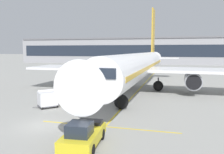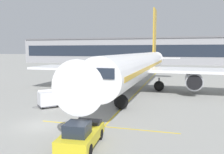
{
  "view_description": "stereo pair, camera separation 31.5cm",
  "coord_description": "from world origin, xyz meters",
  "px_view_note": "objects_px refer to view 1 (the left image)",
  "views": [
    {
      "loc": [
        10.81,
        -17.04,
        6.38
      ],
      "look_at": [
        3.79,
        9.04,
        3.25
      ],
      "focal_mm": 37.54,
      "sensor_mm": 36.0,
      "label": 1
    },
    {
      "loc": [
        11.11,
        -16.96,
        6.38
      ],
      "look_at": [
        3.79,
        9.04,
        3.25
      ],
      "focal_mm": 37.54,
      "sensor_mm": 36.0,
      "label": 2
    }
  ],
  "objects_px": {
    "baggage_cart_second": "(48,98)",
    "belt_loader": "(97,95)",
    "ground_crew_by_loader": "(103,93)",
    "ground_crew_by_carts": "(60,98)",
    "baggage_cart_lead": "(69,96)",
    "pushback_tug": "(83,134)",
    "parked_airplane": "(139,66)",
    "ground_crew_marshaller": "(82,98)",
    "safety_cone_engine_keepout": "(96,93)",
    "ground_crew_wingwalker": "(65,96)"
  },
  "relations": [
    {
      "from": "ground_crew_marshaller",
      "to": "ground_crew_wingwalker",
      "type": "relative_size",
      "value": 1.0
    },
    {
      "from": "baggage_cart_second",
      "to": "pushback_tug",
      "type": "bearing_deg",
      "value": -48.64
    },
    {
      "from": "parked_airplane",
      "to": "safety_cone_engine_keepout",
      "type": "xyz_separation_m",
      "value": [
        -5.31,
        -5.2,
        -3.58
      ]
    },
    {
      "from": "belt_loader",
      "to": "ground_crew_by_carts",
      "type": "relative_size",
      "value": 2.81
    },
    {
      "from": "belt_loader",
      "to": "baggage_cart_lead",
      "type": "distance_m",
      "value": 3.64
    },
    {
      "from": "parked_airplane",
      "to": "safety_cone_engine_keepout",
      "type": "relative_size",
      "value": 67.74
    },
    {
      "from": "baggage_cart_lead",
      "to": "pushback_tug",
      "type": "height_order",
      "value": "baggage_cart_lead"
    },
    {
      "from": "pushback_tug",
      "to": "ground_crew_by_carts",
      "type": "bearing_deg",
      "value": 124.72
    },
    {
      "from": "baggage_cart_lead",
      "to": "ground_crew_by_loader",
      "type": "distance_m",
      "value": 4.4
    },
    {
      "from": "parked_airplane",
      "to": "pushback_tug",
      "type": "xyz_separation_m",
      "value": [
        -0.43,
        -21.94,
        -3.08
      ]
    },
    {
      "from": "parked_airplane",
      "to": "belt_loader",
      "type": "bearing_deg",
      "value": -115.17
    },
    {
      "from": "baggage_cart_second",
      "to": "belt_loader",
      "type": "bearing_deg",
      "value": 45.8
    },
    {
      "from": "parked_airplane",
      "to": "belt_loader",
      "type": "distance_m",
      "value": 9.97
    },
    {
      "from": "ground_crew_by_carts",
      "to": "safety_cone_engine_keepout",
      "type": "height_order",
      "value": "ground_crew_by_carts"
    },
    {
      "from": "ground_crew_by_loader",
      "to": "ground_crew_wingwalker",
      "type": "relative_size",
      "value": 1.0
    },
    {
      "from": "baggage_cart_second",
      "to": "ground_crew_by_carts",
      "type": "relative_size",
      "value": 1.46
    },
    {
      "from": "ground_crew_wingwalker",
      "to": "ground_crew_by_carts",
      "type": "bearing_deg",
      "value": -90.84
    },
    {
      "from": "ground_crew_by_carts",
      "to": "parked_airplane",
      "type": "bearing_deg",
      "value": 59.53
    },
    {
      "from": "ground_crew_by_carts",
      "to": "safety_cone_engine_keepout",
      "type": "distance_m",
      "value": 7.28
    },
    {
      "from": "safety_cone_engine_keepout",
      "to": "ground_crew_by_carts",
      "type": "bearing_deg",
      "value": -104.96
    },
    {
      "from": "pushback_tug",
      "to": "ground_crew_wingwalker",
      "type": "bearing_deg",
      "value": 121.41
    },
    {
      "from": "ground_crew_by_loader",
      "to": "ground_crew_wingwalker",
      "type": "bearing_deg",
      "value": -143.87
    },
    {
      "from": "baggage_cart_lead",
      "to": "ground_crew_by_loader",
      "type": "height_order",
      "value": "baggage_cart_lead"
    },
    {
      "from": "baggage_cart_second",
      "to": "ground_crew_marshaller",
      "type": "distance_m",
      "value": 3.84
    },
    {
      "from": "ground_crew_wingwalker",
      "to": "safety_cone_engine_keepout",
      "type": "xyz_separation_m",
      "value": [
        1.85,
        5.71,
        -0.67
      ]
    },
    {
      "from": "belt_loader",
      "to": "safety_cone_engine_keepout",
      "type": "distance_m",
      "value": 3.65
    },
    {
      "from": "safety_cone_engine_keepout",
      "to": "parked_airplane",
      "type": "bearing_deg",
      "value": 44.4
    },
    {
      "from": "baggage_cart_second",
      "to": "ground_crew_by_carts",
      "type": "distance_m",
      "value": 1.38
    },
    {
      "from": "parked_airplane",
      "to": "ground_crew_wingwalker",
      "type": "height_order",
      "value": "parked_airplane"
    },
    {
      "from": "ground_crew_by_loader",
      "to": "ground_crew_wingwalker",
      "type": "xyz_separation_m",
      "value": [
        -3.78,
        -2.76,
        0.0
      ]
    },
    {
      "from": "baggage_cart_lead",
      "to": "pushback_tug",
      "type": "distance_m",
      "value": 12.45
    },
    {
      "from": "ground_crew_by_carts",
      "to": "ground_crew_wingwalker",
      "type": "distance_m",
      "value": 1.29
    },
    {
      "from": "ground_crew_by_carts",
      "to": "ground_crew_marshaller",
      "type": "height_order",
      "value": "same"
    },
    {
      "from": "belt_loader",
      "to": "baggage_cart_second",
      "type": "distance_m",
      "value": 6.14
    },
    {
      "from": "belt_loader",
      "to": "ground_crew_marshaller",
      "type": "xyz_separation_m",
      "value": [
        -0.64,
        -3.15,
        0.17
      ]
    },
    {
      "from": "pushback_tug",
      "to": "ground_crew_by_loader",
      "type": "bearing_deg",
      "value": 102.11
    },
    {
      "from": "ground_crew_by_loader",
      "to": "ground_crew_by_carts",
      "type": "height_order",
      "value": "same"
    },
    {
      "from": "baggage_cart_lead",
      "to": "ground_crew_by_loader",
      "type": "relative_size",
      "value": 1.46
    },
    {
      "from": "belt_loader",
      "to": "baggage_cart_second",
      "type": "xyz_separation_m",
      "value": [
        -4.28,
        -4.4,
        0.17
      ]
    },
    {
      "from": "safety_cone_engine_keepout",
      "to": "belt_loader",
      "type": "bearing_deg",
      "value": -69.36
    },
    {
      "from": "parked_airplane",
      "to": "belt_loader",
      "type": "xyz_separation_m",
      "value": [
        -4.03,
        -8.58,
        -3.08
      ]
    },
    {
      "from": "parked_airplane",
      "to": "baggage_cart_second",
      "type": "xyz_separation_m",
      "value": [
        -8.31,
        -12.98,
        -2.91
      ]
    },
    {
      "from": "pushback_tug",
      "to": "safety_cone_engine_keepout",
      "type": "height_order",
      "value": "pushback_tug"
    },
    {
      "from": "baggage_cart_lead",
      "to": "ground_crew_marshaller",
      "type": "xyz_separation_m",
      "value": [
        1.94,
        -0.6,
        -0.0
      ]
    },
    {
      "from": "baggage_cart_lead",
      "to": "pushback_tug",
      "type": "bearing_deg",
      "value": -60.18
    },
    {
      "from": "belt_loader",
      "to": "ground_crew_marshaller",
      "type": "distance_m",
      "value": 3.22
    },
    {
      "from": "belt_loader",
      "to": "baggage_cart_lead",
      "type": "xyz_separation_m",
      "value": [
        -2.59,
        -2.55,
        0.17
      ]
    },
    {
      "from": "baggage_cart_lead",
      "to": "safety_cone_engine_keepout",
      "type": "bearing_deg",
      "value": 77.52
    },
    {
      "from": "ground_crew_by_loader",
      "to": "ground_crew_marshaller",
      "type": "xyz_separation_m",
      "value": [
        -1.29,
        -3.57,
        0.0
      ]
    },
    {
      "from": "parked_airplane",
      "to": "ground_crew_marshaller",
      "type": "xyz_separation_m",
      "value": [
        -4.68,
        -11.73,
        -2.91
      ]
    }
  ]
}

